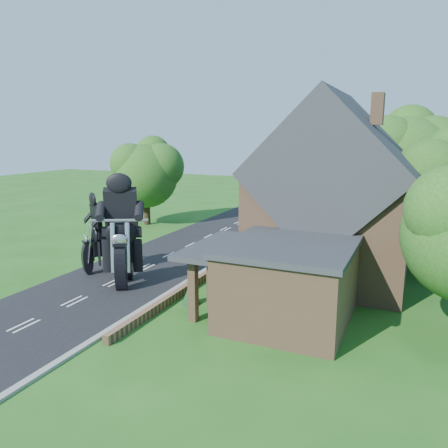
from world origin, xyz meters
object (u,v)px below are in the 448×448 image
at_px(house, 333,201).
at_px(motorcycle_follow, 99,261).
at_px(annex, 286,281).
at_px(motorcycle_lead, 124,269).
at_px(garden_wall, 223,264).

distance_m(house, motorcycle_follow, 13.79).
distance_m(annex, motorcycle_follow, 11.93).
relative_size(house, motorcycle_lead, 5.29).
relative_size(garden_wall, motorcycle_follow, 14.45).
xyz_separation_m(house, annex, (-0.62, -6.80, -2.58)).
xyz_separation_m(house, motorcycle_follow, (-12.36, -4.92, -3.63)).
distance_m(garden_wall, annex, 8.19).
distance_m(garden_wall, house, 7.52).
bearing_deg(annex, motorcycle_follow, 170.91).
height_order(motorcycle_lead, motorcycle_follow, motorcycle_lead).
bearing_deg(house, garden_wall, -170.83).
relative_size(annex, motorcycle_follow, 4.63).
bearing_deg(annex, motorcycle_lead, 175.59).
height_order(house, motorcycle_follow, house).
xyz_separation_m(garden_wall, house, (6.19, 1.00, 4.14)).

